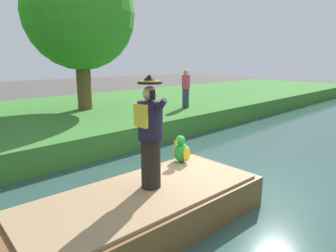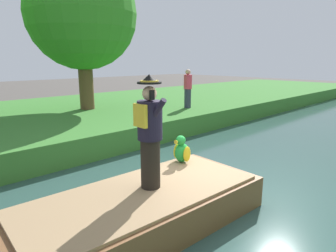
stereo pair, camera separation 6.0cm
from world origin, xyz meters
name	(u,v)px [view 2 (the right image)]	position (x,y,z in m)	size (l,w,h in m)	color
ground_plane	(208,198)	(0.00, 0.00, 0.00)	(80.00, 80.00, 0.00)	#4C4742
canal_water	(208,196)	(0.00, 0.00, 0.05)	(6.63, 48.00, 0.10)	#2D4C47
grass_bank_near	(50,122)	(-7.93, 0.00, 0.40)	(9.23, 48.00, 0.80)	#38752D
boat	(142,209)	(0.00, -1.70, 0.40)	(2.01, 4.29, 0.61)	brown
person_pirate	(150,133)	(-0.04, -1.49, 1.64)	(0.61, 0.42, 1.85)	black
parrot_plush	(182,151)	(-0.52, -0.24, 0.95)	(0.36, 0.34, 0.57)	green
tree_tall	(82,15)	(-7.48, 1.42, 4.48)	(4.25, 4.25, 5.82)	brown
person_bystander	(188,89)	(-4.81, 4.61, 1.62)	(0.34, 0.34, 1.60)	#33384C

